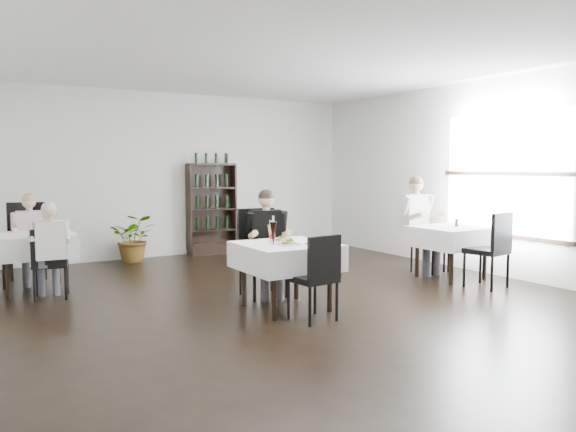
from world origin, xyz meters
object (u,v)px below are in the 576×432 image
at_px(potted_tree, 134,238).
at_px(diner_main, 267,235).
at_px(main_table, 286,256).
at_px(wine_shelf, 212,209).

height_order(potted_tree, diner_main, diner_main).
height_order(main_table, diner_main, diner_main).
distance_m(main_table, diner_main, 0.69).
xyz_separation_m(main_table, diner_main, (0.11, 0.66, 0.17)).
height_order(wine_shelf, potted_tree, wine_shelf).
xyz_separation_m(wine_shelf, main_table, (-0.90, -4.31, -0.23)).
height_order(wine_shelf, diner_main, wine_shelf).
bearing_deg(wine_shelf, diner_main, -102.17).
bearing_deg(potted_tree, diner_main, -77.90).
bearing_deg(diner_main, main_table, -99.63).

